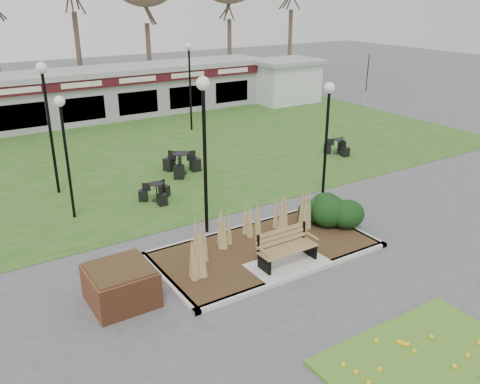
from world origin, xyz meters
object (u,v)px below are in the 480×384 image
service_hut (285,80)px  bistro_set_c (157,195)px  food_pavilion (75,96)px  bistro_set_b (181,166)px  brick_planter (121,285)px  patio_umbrella (366,87)px  lamp_post_near_right (328,118)px  bistro_set_d (338,149)px  park_bench (286,247)px  lamp_post_mid_left (63,131)px  lamp_post_far_right (189,67)px  lamp_post_mid_right (46,100)px  lamp_post_near_left (204,122)px

service_hut → bistro_set_c: size_ratio=3.54×
food_pavilion → bistro_set_b: 11.45m
service_hut → bistro_set_b: size_ratio=2.71×
brick_planter → patio_umbrella: size_ratio=0.64×
lamp_post_near_right → bistro_set_d: 7.08m
bistro_set_d → brick_planter: bearing=-154.2°
park_bench → lamp_post_mid_left: size_ratio=0.42×
bistro_set_b → bistro_set_d: 7.49m
brick_planter → lamp_post_far_right: (9.05, 13.68, 2.87)m
lamp_post_mid_left → bistro_set_b: 5.99m
service_hut → bistro_set_b: 15.66m
park_bench → service_hut: 22.32m
lamp_post_far_right → lamp_post_mid_right: bearing=-146.9°
service_hut → patio_umbrella: 5.59m
service_hut → patio_umbrella: size_ratio=1.87×
service_hut → lamp_post_far_right: 9.64m
lamp_post_mid_right → lamp_post_far_right: 10.12m
lamp_post_mid_right → bistro_set_c: 5.07m
food_pavilion → lamp_post_near_left: (-0.77, -16.68, 2.04)m
lamp_post_mid_left → lamp_post_far_right: bearing=43.1°
bistro_set_b → bistro_set_c: bistro_set_b is taller
lamp_post_near_right → brick_planter: bearing=-167.2°
park_bench → patio_umbrella: patio_umbrella is taller
lamp_post_mid_left → bistro_set_d: lamp_post_mid_left is taller
park_bench → lamp_post_mid_right: lamp_post_mid_right is taller
park_bench → lamp_post_near_right: (3.58, 2.57, 2.57)m
lamp_post_near_right → bistro_set_b: size_ratio=2.67×
lamp_post_far_right → patio_umbrella: (11.35, -1.68, -1.84)m
bistro_set_c → patio_umbrella: size_ratio=0.53×
service_hut → patio_umbrella: bearing=-63.4°
bistro_set_d → lamp_post_far_right: bearing=116.3°
bistro_set_d → patio_umbrella: (7.65, 5.83, 1.25)m
park_bench → patio_umbrella: bearing=38.6°
brick_planter → lamp_post_far_right: 16.65m
food_pavilion → patio_umbrella: 17.45m
park_bench → lamp_post_mid_left: bearing=122.0°
brick_planter → lamp_post_near_right: size_ratio=0.35×
park_bench → bistro_set_d: size_ratio=1.33×
lamp_post_mid_right → food_pavilion: bearing=70.5°
lamp_post_near_left → brick_planter: bearing=-147.8°
lamp_post_mid_left → bistro_set_b: lamp_post_mid_left is taller
lamp_post_far_right → bistro_set_c: lamp_post_far_right is taller
service_hut → lamp_post_mid_left: 20.91m
food_pavilion → bistro_set_b: bearing=-84.9°
lamp_post_mid_left → lamp_post_mid_right: 2.61m
brick_planter → lamp_post_mid_right: bearing=86.0°
food_pavilion → lamp_post_near_left: lamp_post_near_left is taller
lamp_post_near_left → food_pavilion: bearing=87.3°
food_pavilion → bistro_set_d: 15.33m
park_bench → lamp_post_mid_right: bearing=113.3°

